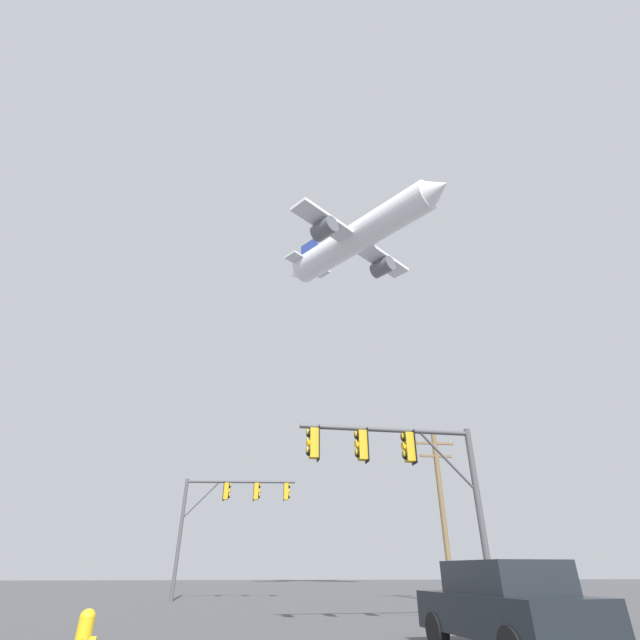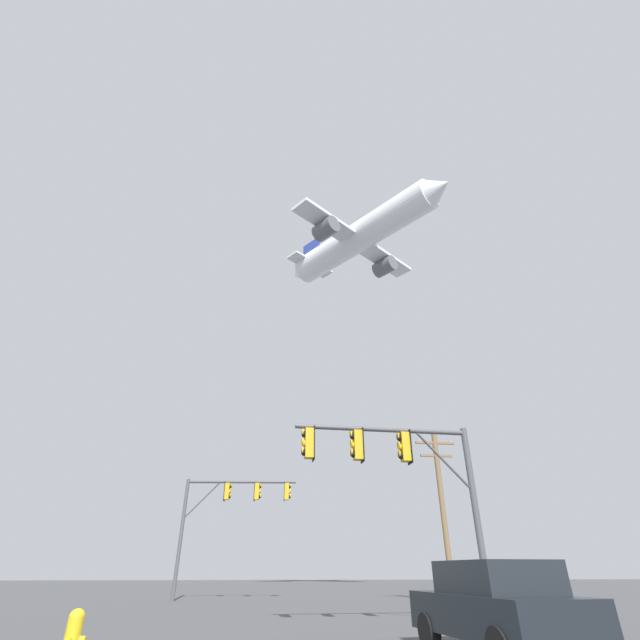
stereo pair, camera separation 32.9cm
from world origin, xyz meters
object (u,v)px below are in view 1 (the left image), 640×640
(signal_pole_near, at_px, (404,465))
(utility_pole, at_px, (442,506))
(parked_car, at_px, (506,605))
(fire_hydrant, at_px, (84,636))
(signal_pole_far, at_px, (228,504))
(airplane, at_px, (358,237))

(signal_pole_near, xyz_separation_m, utility_pole, (5.06, 10.60, 0.08))
(utility_pole, relative_size, parked_car, 1.90)
(fire_hydrant, bearing_deg, signal_pole_near, 32.32)
(signal_pole_far, relative_size, airplane, 0.31)
(parked_car, distance_m, fire_hydrant, 7.69)
(utility_pole, bearing_deg, parked_car, -107.03)
(signal_pole_near, distance_m, utility_pole, 11.75)
(signal_pole_near, bearing_deg, airplane, 79.49)
(signal_pole_far, xyz_separation_m, fire_hydrant, (-0.88, -18.64, -4.30))
(utility_pole, distance_m, airplane, 35.50)
(utility_pole, height_order, airplane, airplane)
(signal_pole_near, relative_size, parked_car, 1.32)
(utility_pole, bearing_deg, fire_hydrant, -128.94)
(airplane, distance_m, fire_hydrant, 49.02)
(signal_pole_far, bearing_deg, signal_pole_near, -65.94)
(airplane, bearing_deg, utility_pole, -89.95)
(signal_pole_far, bearing_deg, fire_hydrant, -92.69)
(signal_pole_near, bearing_deg, signal_pole_far, 114.06)
(signal_pole_far, height_order, utility_pole, utility_pole)
(airplane, bearing_deg, signal_pole_near, -100.51)
(signal_pole_near, bearing_deg, utility_pole, 64.49)
(signal_pole_far, xyz_separation_m, utility_pole, (11.36, -3.50, -0.38))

